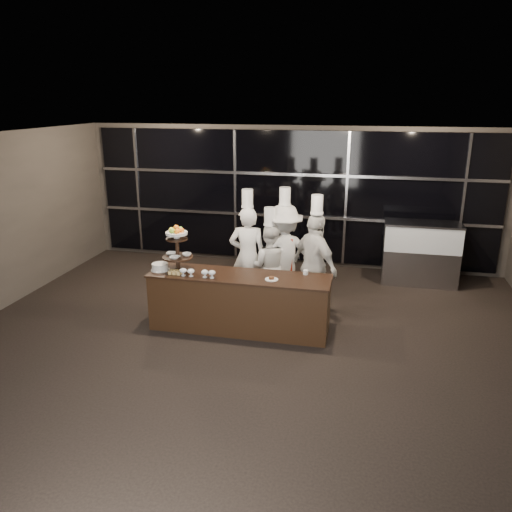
% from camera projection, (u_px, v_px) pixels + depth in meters
% --- Properties ---
extents(room, '(10.00, 10.00, 10.00)m').
position_uv_depth(room, '(227.00, 272.00, 6.11)').
color(room, black).
rests_on(room, ground).
extents(window_wall, '(8.60, 0.10, 2.80)m').
position_uv_depth(window_wall, '(290.00, 197.00, 10.70)').
color(window_wall, black).
rests_on(window_wall, ground).
extents(buffet_counter, '(2.84, 0.74, 0.92)m').
position_uv_depth(buffet_counter, '(239.00, 302.00, 7.86)').
color(buffet_counter, black).
rests_on(buffet_counter, ground).
extents(display_stand, '(0.48, 0.48, 0.74)m').
position_uv_depth(display_stand, '(177.00, 245.00, 7.81)').
color(display_stand, black).
rests_on(display_stand, buffet_counter).
extents(compotes, '(0.57, 0.11, 0.12)m').
position_uv_depth(compotes, '(198.00, 272.00, 7.62)').
color(compotes, silver).
rests_on(compotes, buffet_counter).
extents(layer_cake, '(0.30, 0.30, 0.11)m').
position_uv_depth(layer_cake, '(160.00, 267.00, 7.93)').
color(layer_cake, white).
rests_on(layer_cake, buffet_counter).
extents(pastry_squares, '(0.20, 0.13, 0.05)m').
position_uv_depth(pastry_squares, '(175.00, 272.00, 7.77)').
color(pastry_squares, '#E2BF6E').
rests_on(pastry_squares, buffet_counter).
extents(small_plate, '(0.20, 0.20, 0.05)m').
position_uv_depth(small_plate, '(271.00, 279.00, 7.52)').
color(small_plate, white).
rests_on(small_plate, buffet_counter).
extents(chef_cup, '(0.08, 0.08, 0.07)m').
position_uv_depth(chef_cup, '(306.00, 272.00, 7.74)').
color(chef_cup, white).
rests_on(chef_cup, buffet_counter).
extents(display_case, '(1.45, 0.63, 1.24)m').
position_uv_depth(display_case, '(421.00, 250.00, 9.79)').
color(display_case, '#A5A5AA').
rests_on(display_case, ground).
extents(chef_a, '(0.69, 0.50, 2.08)m').
position_uv_depth(chef_a, '(248.00, 255.00, 8.69)').
color(chef_a, white).
rests_on(chef_a, ground).
extents(chef_b, '(0.74, 0.59, 1.78)m').
position_uv_depth(chef_b, '(269.00, 265.00, 8.68)').
color(chef_b, white).
rests_on(chef_b, ground).
extents(chef_c, '(1.34, 1.14, 2.10)m').
position_uv_depth(chef_c, '(284.00, 255.00, 8.76)').
color(chef_c, silver).
rests_on(chef_c, ground).
extents(chef_d, '(1.04, 1.04, 2.08)m').
position_uv_depth(chef_d, '(315.00, 265.00, 8.23)').
color(chef_d, silver).
rests_on(chef_d, ground).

